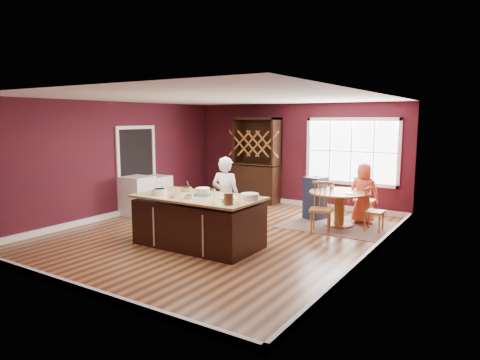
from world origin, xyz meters
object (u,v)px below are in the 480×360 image
baker (226,197)px  chair_east (374,210)px  dining_table (340,201)px  chair_south (321,207)px  chair_north (365,198)px  kitchen_island (198,222)px  high_chair (315,197)px  toddler (314,184)px  layer_cake (203,192)px  hutch (257,160)px  seated_woman (364,193)px  dryer (156,193)px  washer (138,196)px

baker → chair_east: baker is taller
dining_table → chair_south: size_ratio=1.25×
baker → chair_south: size_ratio=1.51×
chair_east → chair_south: (-0.89, -0.70, 0.07)m
chair_east → chair_north: 0.96m
dining_table → baker: 2.58m
kitchen_island → baker: baker is taller
chair_south → high_chair: size_ratio=1.02×
high_chair → toddler: bearing=169.0°
chair_north → toddler: size_ratio=3.90×
layer_cake → hutch: size_ratio=0.15×
baker → layer_cake: 0.76m
kitchen_island → toddler: (0.90, 3.15, 0.37)m
chair_south → seated_woman: size_ratio=0.78×
baker → hutch: 3.59m
dryer → toddler: bearing=19.8°
dining_table → chair_north: size_ratio=1.28×
layer_cake → hutch: (-1.26, 4.07, 0.17)m
dining_table → high_chair: bearing=155.0°
chair_south → washer: 4.40m
chair_east → chair_north: size_ratio=0.89×
layer_cake → washer: layer_cake is taller
dryer → chair_east: bearing=10.0°
chair_north → seated_woman: bearing=99.9°
chair_east → chair_north: bearing=28.6°
baker → chair_north: bearing=-133.2°
chair_east → washer: bearing=106.9°
chair_north → high_chair: high_chair is taller
toddler → washer: (-3.68, -1.96, -0.34)m
toddler → layer_cake: bearing=-105.2°
layer_cake → chair_east: (2.35, 2.69, -0.54)m
dining_table → washer: bearing=-160.0°
baker → dryer: size_ratio=1.80×
kitchen_island → washer: 3.03m
baker → dryer: bearing=-29.2°
washer → hutch: bearing=61.7°
high_chair → dryer: 3.96m
washer → chair_east: bearing=16.7°
kitchen_island → hutch: size_ratio=0.99×
seated_woman → dryer: size_ratio=1.53×
layer_cake → chair_south: layer_cake is taller
seated_woman → dryer: bearing=-3.8°
kitchen_island → baker: size_ratio=1.47×
kitchen_island → baker: (0.06, 0.79, 0.35)m
baker → chair_north: baker is taller
hutch → dining_table: bearing=-25.0°
layer_cake → hutch: 4.26m
chair_north → dryer: (-4.74, -1.76, -0.07)m
high_chair → hutch: (-2.15, 1.00, 0.66)m
kitchen_island → seated_woman: (2.01, 3.34, 0.23)m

